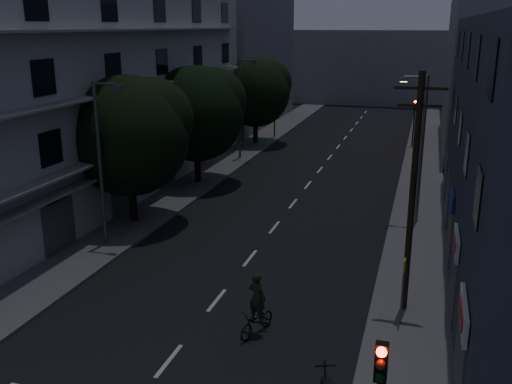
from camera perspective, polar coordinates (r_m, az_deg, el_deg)
The scene contains 19 objects.
ground at distance 40.11m, azimuth 5.36°, elevation 0.89°, with size 160.00×160.00×0.00m, color black.
sidewalk_left at distance 42.14m, azimuth -4.68°, elevation 1.78°, with size 3.00×90.00×0.15m, color #565659.
sidewalk_right at distance 39.38m, azimuth 16.11°, elevation 0.13°, with size 3.00×90.00×0.15m, color #565659.
lane_markings at distance 46.07m, azimuth 6.92°, elevation 2.88°, with size 0.15×60.50×0.01m.
building_left at distance 36.74m, azimuth -15.62°, elevation 10.06°, with size 7.00×36.00×14.00m.
building_far_left at distance 64.04m, azimuth -1.04°, elevation 13.98°, with size 6.00×20.00×16.00m, color slate.
building_far_right at distance 55.28m, azimuth 21.77°, elevation 10.92°, with size 6.00×20.00×13.00m, color slate.
building_far_end at distance 83.47m, azimuth 11.81°, elevation 12.14°, with size 24.00×8.00×10.00m, color slate.
tree_near at distance 31.42m, azimuth -12.47°, elevation 5.96°, with size 6.52×6.52×8.04m.
tree_mid at distance 39.09m, azimuth -5.90°, elevation 8.17°, with size 6.48×6.48×7.98m.
tree_far at distance 52.59m, azimuth 0.03°, elevation 10.20°, with size 6.27×6.27×7.75m.
traffic_signal_far_right at distance 53.15m, azimuth 15.57°, elevation 7.60°, with size 0.28×0.37×4.10m.
traffic_signal_far_left at distance 55.62m, azimuth 1.87°, elevation 8.55°, with size 0.28×0.37×4.10m.
street_lamp_left_near at distance 28.27m, azimuth -15.19°, elevation 3.44°, with size 1.51×0.25×8.00m.
street_lamp_right at distance 31.85m, azimuth 16.08°, elevation 4.78°, with size 1.51×0.25×8.00m.
street_lamp_left_far at distance 46.19m, azimuth -1.52°, elevation 8.83°, with size 1.51×0.25×8.00m.
utility_pole at distance 21.44m, azimuth 15.41°, elevation 0.13°, with size 1.80×0.24×9.00m.
bus_stop_sign at distance 21.28m, azimuth 14.53°, elevation -8.49°, with size 0.06×0.35×2.52m.
cyclist at distance 20.68m, azimuth 0.11°, elevation -12.06°, with size 1.24×1.99×2.38m.
Camera 1 is at (7.50, -12.94, 10.64)m, focal length 40.00 mm.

